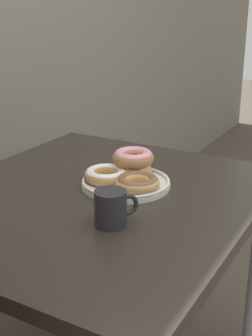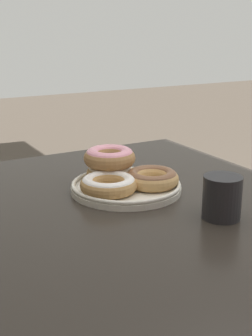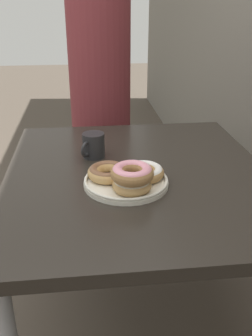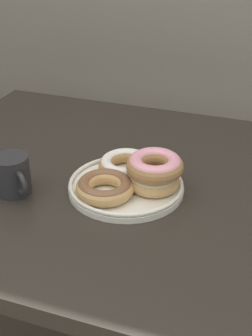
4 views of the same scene
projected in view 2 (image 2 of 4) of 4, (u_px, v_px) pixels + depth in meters
name	position (u px, v px, depth m)	size (l,w,h in m)	color
dining_table	(126.00, 241.00, 1.08)	(1.03, 0.91, 0.77)	#28231E
donut_plate	(122.00, 176.00, 1.16)	(0.29, 0.29, 0.10)	silver
coffee_mug	(222.00, 196.00, 0.99)	(0.11, 0.09, 0.09)	#232326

